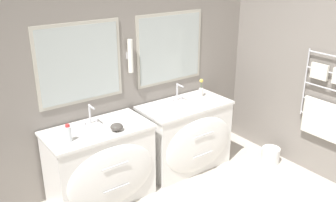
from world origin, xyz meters
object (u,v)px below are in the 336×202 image
Objects in this scene: toiletry_bottle at (68,134)px; waste_bin at (271,155)px; vanity_left at (101,165)px; amenity_bowl at (117,127)px; vanity_right at (186,136)px; flower_vase at (201,89)px.

toiletry_bottle is 0.77× the size of waste_bin.
vanity_left is 6.20× the size of toiletry_bottle.
amenity_bowl is (0.49, -0.07, -0.04)m from toiletry_bottle.
amenity_bowl reaches higher than vanity_left.
amenity_bowl is (-1.04, -0.13, 0.46)m from vanity_right.
vanity_right is (1.18, 0.00, 0.00)m from vanity_left.
amenity_bowl is at bearing 167.17° from waste_bin.
flower_vase is at bearing 10.41° from amenity_bowl.
amenity_bowl is at bearing -173.07° from vanity_right.
flower_vase reaches higher than amenity_bowl.
waste_bin is at bearing -11.80° from toiletry_bottle.
vanity_left is at bearing 180.00° from vanity_right.
toiletry_bottle is (-0.35, -0.06, 0.50)m from vanity_left.
flower_vase is at bearing 131.69° from waste_bin.
vanity_left is 0.50m from amenity_bowl.
vanity_left is 1.00× the size of vanity_right.
flower_vase is at bearing 4.73° from vanity_left.
flower_vase is (1.51, 0.13, 0.52)m from vanity_left.
toiletry_bottle is at bearing 172.44° from amenity_bowl.
flower_vase is (1.37, 0.25, 0.06)m from amenity_bowl.
vanity_left is 1.18m from vanity_right.
amenity_bowl is 0.56× the size of flower_vase.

